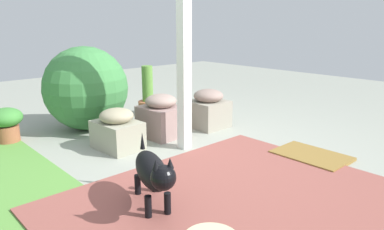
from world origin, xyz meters
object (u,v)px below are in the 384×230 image
(round_shrub, at_px, (86,88))
(terracotta_pot_broad, at_px, (6,122))
(stone_planter_nearest, at_px, (208,109))
(stone_planter_mid, at_px, (117,130))
(porch_pillar, at_px, (184,33))
(stone_planter_near, at_px, (161,117))
(doormat, at_px, (311,156))
(terracotta_pot_tall, at_px, (148,97))
(dog, at_px, (153,172))

(round_shrub, height_order, terracotta_pot_broad, round_shrub)
(stone_planter_nearest, xyz_separation_m, stone_planter_mid, (0.07, 1.21, -0.03))
(porch_pillar, distance_m, terracotta_pot_broad, 2.10)
(stone_planter_near, bearing_deg, doormat, -156.33)
(terracotta_pot_tall, bearing_deg, porch_pillar, 158.77)
(stone_planter_nearest, xyz_separation_m, terracotta_pot_broad, (1.05, 1.96, -0.01))
(round_shrub, bearing_deg, porch_pillar, -162.81)
(stone_planter_near, bearing_deg, round_shrub, 28.97)
(round_shrub, xyz_separation_m, terracotta_pot_broad, (0.13, 0.86, -0.27))
(porch_pillar, relative_size, dog, 3.41)
(stone_planter_mid, relative_size, terracotta_pot_broad, 1.36)
(terracotta_pot_tall, distance_m, terracotta_pot_broad, 1.78)
(stone_planter_near, distance_m, round_shrub, 0.98)
(terracotta_pot_broad, relative_size, doormat, 0.56)
(stone_planter_nearest, height_order, round_shrub, round_shrub)
(porch_pillar, relative_size, doormat, 3.44)
(stone_planter_near, height_order, stone_planter_mid, stone_planter_near)
(terracotta_pot_tall, bearing_deg, doormat, -175.63)
(stone_planter_near, xyz_separation_m, terracotta_pot_tall, (0.89, -0.46, 0.01))
(terracotta_pot_broad, bearing_deg, stone_planter_nearest, -118.16)
(stone_planter_nearest, bearing_deg, terracotta_pot_tall, 10.39)
(dog, bearing_deg, stone_planter_mid, -20.70)
(porch_pillar, distance_m, dog, 1.51)
(stone_planter_mid, xyz_separation_m, doormat, (-1.44, -1.21, -0.18))
(porch_pillar, relative_size, stone_planter_near, 4.76)
(porch_pillar, xyz_separation_m, terracotta_pot_broad, (1.41, 1.25, -0.92))
(terracotta_pot_tall, height_order, doormat, terracotta_pot_tall)
(stone_planter_near, bearing_deg, terracotta_pot_broad, 54.01)
(round_shrub, height_order, terracotta_pot_tall, round_shrub)
(stone_planter_mid, bearing_deg, porch_pillar, -130.46)
(porch_pillar, height_order, stone_planter_nearest, porch_pillar)
(terracotta_pot_tall, relative_size, terracotta_pot_broad, 1.82)
(stone_planter_near, bearing_deg, terracotta_pot_tall, -27.45)
(stone_planter_nearest, xyz_separation_m, doormat, (-1.37, 0.00, -0.21))
(stone_planter_nearest, xyz_separation_m, dog, (-1.14, 1.67, 0.05))
(porch_pillar, height_order, stone_planter_near, porch_pillar)
(stone_planter_near, xyz_separation_m, terracotta_pot_broad, (0.95, 1.31, -0.01))
(round_shrub, distance_m, doormat, 2.58)
(stone_planter_near, height_order, round_shrub, round_shrub)
(stone_planter_nearest, distance_m, terracotta_pot_tall, 1.00)
(stone_planter_nearest, height_order, dog, dog)
(stone_planter_near, relative_size, round_shrub, 0.49)
(doormat, bearing_deg, porch_pillar, 34.87)
(round_shrub, distance_m, terracotta_pot_tall, 0.95)
(porch_pillar, xyz_separation_m, round_shrub, (1.28, 0.40, -0.65))
(dog, bearing_deg, stone_planter_nearest, -55.69)
(terracotta_pot_broad, relative_size, dog, 0.55)
(terracotta_pot_broad, xyz_separation_m, doormat, (-2.42, -1.96, -0.20))
(round_shrub, height_order, dog, round_shrub)
(porch_pillar, bearing_deg, doormat, -145.13)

